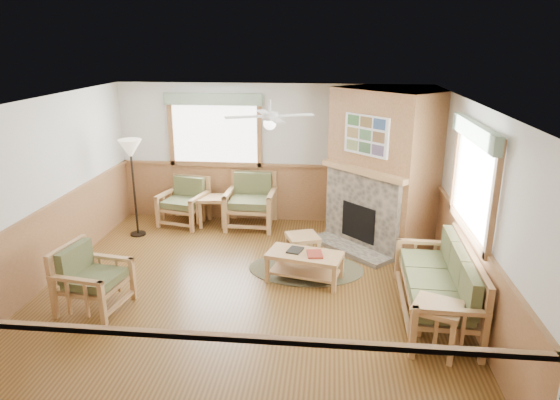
# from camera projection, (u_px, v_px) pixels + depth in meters

# --- Properties ---
(floor) EXTENTS (6.00, 6.00, 0.01)m
(floor) POSITION_uv_depth(u_px,v_px,m) (248.00, 289.00, 7.31)
(floor) COLOR brown
(floor) RESTS_ON ground
(ceiling) EXTENTS (6.00, 6.00, 0.01)m
(ceiling) POSITION_uv_depth(u_px,v_px,m) (244.00, 102.00, 6.48)
(ceiling) COLOR white
(ceiling) RESTS_ON floor
(wall_back) EXTENTS (6.00, 0.02, 2.70)m
(wall_back) POSITION_uv_depth(u_px,v_px,m) (272.00, 154.00, 9.73)
(wall_back) COLOR silver
(wall_back) RESTS_ON floor
(wall_front) EXTENTS (6.00, 0.02, 2.70)m
(wall_front) POSITION_uv_depth(u_px,v_px,m) (185.00, 314.00, 4.05)
(wall_front) COLOR silver
(wall_front) RESTS_ON floor
(wall_left) EXTENTS (0.02, 6.00, 2.70)m
(wall_left) POSITION_uv_depth(u_px,v_px,m) (41.00, 194.00, 7.18)
(wall_left) COLOR silver
(wall_left) RESTS_ON floor
(wall_right) EXTENTS (0.02, 6.00, 2.70)m
(wall_right) POSITION_uv_depth(u_px,v_px,m) (470.00, 208.00, 6.60)
(wall_right) COLOR silver
(wall_right) RESTS_ON floor
(wainscot) EXTENTS (6.00, 6.00, 1.10)m
(wainscot) POSITION_uv_depth(u_px,v_px,m) (247.00, 254.00, 7.14)
(wainscot) COLOR #93643C
(wainscot) RESTS_ON floor
(fireplace) EXTENTS (3.11, 3.11, 2.70)m
(fireplace) POSITION_uv_depth(u_px,v_px,m) (382.00, 168.00, 8.64)
(fireplace) COLOR #93643C
(fireplace) RESTS_ON floor
(window_back) EXTENTS (1.90, 0.16, 1.50)m
(window_back) POSITION_uv_depth(u_px,v_px,m) (213.00, 92.00, 9.44)
(window_back) COLOR white
(window_back) RESTS_ON wall_back
(window_right) EXTENTS (0.16, 1.90, 1.50)m
(window_right) POSITION_uv_depth(u_px,v_px,m) (482.00, 121.00, 6.06)
(window_right) COLOR white
(window_right) RESTS_ON wall_right
(ceiling_fan) EXTENTS (1.59, 1.59, 0.36)m
(ceiling_fan) POSITION_uv_depth(u_px,v_px,m) (270.00, 103.00, 6.75)
(ceiling_fan) COLOR white
(ceiling_fan) RESTS_ON ceiling
(sofa) EXTENTS (2.08, 0.91, 0.94)m
(sofa) POSITION_uv_depth(u_px,v_px,m) (436.00, 283.00, 6.45)
(sofa) COLOR tan
(sofa) RESTS_ON floor
(armchair_back_left) EXTENTS (0.97, 0.97, 0.90)m
(armchair_back_left) POSITION_uv_depth(u_px,v_px,m) (184.00, 202.00, 9.75)
(armchair_back_left) COLOR tan
(armchair_back_left) RESTS_ON floor
(armchair_back_right) EXTENTS (0.93, 0.93, 1.02)m
(armchair_back_right) POSITION_uv_depth(u_px,v_px,m) (251.00, 201.00, 9.60)
(armchair_back_right) COLOR tan
(armchair_back_right) RESTS_ON floor
(armchair_left) EXTENTS (0.90, 0.90, 0.88)m
(armchair_left) POSITION_uv_depth(u_px,v_px,m) (93.00, 278.00, 6.65)
(armchair_left) COLOR tan
(armchair_left) RESTS_ON floor
(coffee_table) EXTENTS (1.20, 0.80, 0.44)m
(coffee_table) POSITION_uv_depth(u_px,v_px,m) (305.00, 267.00, 7.49)
(coffee_table) COLOR tan
(coffee_table) RESTS_ON floor
(end_table_chairs) EXTENTS (0.57, 0.55, 0.57)m
(end_table_chairs) POSITION_uv_depth(u_px,v_px,m) (213.00, 211.00, 9.74)
(end_table_chairs) COLOR tan
(end_table_chairs) RESTS_ON floor
(end_table_sofa) EXTENTS (0.69, 0.67, 0.59)m
(end_table_sofa) POSITION_uv_depth(u_px,v_px,m) (436.00, 328.00, 5.77)
(end_table_sofa) COLOR tan
(end_table_sofa) RESTS_ON floor
(footstool) EXTENTS (0.63, 0.63, 0.43)m
(footstool) POSITION_uv_depth(u_px,v_px,m) (303.00, 247.00, 8.21)
(footstool) COLOR tan
(footstool) RESTS_ON floor
(braided_rug) EXTENTS (2.39, 2.39, 0.01)m
(braided_rug) POSITION_uv_depth(u_px,v_px,m) (306.00, 269.00, 7.92)
(braided_rug) COLOR #4D482F
(braided_rug) RESTS_ON floor
(floor_lamp_left) EXTENTS (0.48, 0.48, 1.81)m
(floor_lamp_left) POSITION_uv_depth(u_px,v_px,m) (134.00, 188.00, 9.04)
(floor_lamp_left) COLOR black
(floor_lamp_left) RESTS_ON floor
(floor_lamp_right) EXTENTS (0.49, 0.49, 1.68)m
(floor_lamp_right) POSITION_uv_depth(u_px,v_px,m) (405.00, 208.00, 8.16)
(floor_lamp_right) COLOR black
(floor_lamp_right) RESTS_ON floor
(book_red) EXTENTS (0.26, 0.33, 0.03)m
(book_red) POSITION_uv_depth(u_px,v_px,m) (315.00, 253.00, 7.35)
(book_red) COLOR maroon
(book_red) RESTS_ON coffee_table
(book_dark) EXTENTS (0.27, 0.32, 0.03)m
(book_dark) POSITION_uv_depth(u_px,v_px,m) (295.00, 249.00, 7.50)
(book_dark) COLOR black
(book_dark) RESTS_ON coffee_table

